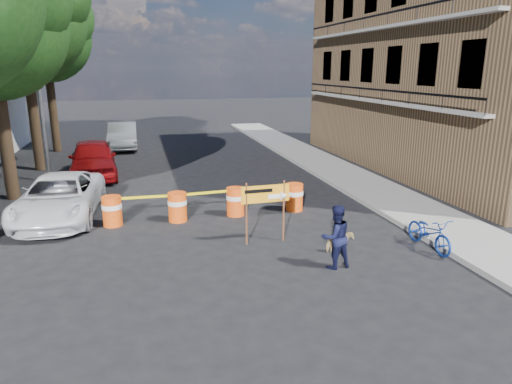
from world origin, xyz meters
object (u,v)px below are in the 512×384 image
barrel_mid_left (177,206)px  dog (340,242)px  barrel_mid_right (235,201)px  pedestrian (336,237)px  sedan_silver (123,136)px  detour_sign (271,198)px  barrel_far_right (294,197)px  sedan_red (93,159)px  bicycle (431,218)px  suv_white (59,198)px  barrel_far_left (112,210)px

barrel_mid_left → dog: barrel_mid_left is taller
barrel_mid_right → barrel_mid_left: bearing=-176.1°
pedestrian → sedan_silver: bearing=-83.0°
detour_sign → dog: (1.48, -1.15, -0.94)m
barrel_far_right → sedan_silver: bearing=112.3°
sedan_red → barrel_far_right: bearing=-49.3°
barrel_mid_right → sedan_silver: bearing=105.0°
bicycle → dog: size_ratio=2.55×
suv_white → sedan_silver: size_ratio=1.06×
barrel_mid_left → pedestrian: pedestrian is taller
detour_sign → suv_white: bearing=146.5°
detour_sign → barrel_mid_right: bearing=98.0°
detour_sign → dog: 2.10m
barrel_mid_right → pedestrian: (1.44, -4.43, 0.29)m
dog → suv_white: suv_white is taller
barrel_mid_right → barrel_far_right: bearing=0.6°
barrel_far_left → suv_white: (-1.59, 1.11, 0.20)m
sedan_red → sedan_silver: bearing=77.1°
bicycle → suv_white: bearing=149.8°
barrel_far_left → pedestrian: bearing=-40.2°
dog → suv_white: (-7.25, 4.71, 0.39)m
barrel_far_right → barrel_mid_right: bearing=-179.4°
dog → pedestrian: bearing=148.6°
barrel_mid_right → sedan_red: sedan_red is taller
detour_sign → sedan_red: detour_sign is taller
detour_sign → dog: bearing=-39.9°
barrel_far_left → sedan_red: (-1.06, 6.82, 0.32)m
bicycle → suv_white: bicycle is taller
barrel_far_left → pedestrian: size_ratio=0.59×
detour_sign → barrel_mid_left: bearing=131.7°
suv_white → sedan_silver: sedan_silver is taller
barrel_far_left → barrel_far_right: size_ratio=1.00×
pedestrian → detour_sign: bearing=-71.2°
detour_sign → sedan_silver: size_ratio=0.37×
barrel_mid_right → detour_sign: 2.66m
barrel_far_left → barrel_far_right: bearing=0.8°
sedan_silver → barrel_mid_left: bearing=-82.2°
barrel_far_left → bicycle: (8.01, -3.92, 0.38)m
barrel_far_left → pedestrian: 6.78m
barrel_far_right → suv_white: 7.39m
pedestrian → suv_white: pedestrian is taller
barrel_far_right → pedestrian: pedestrian is taller
barrel_far_right → suv_white: bearing=172.0°
barrel_far_right → bicycle: bicycle is taller
pedestrian → dog: 1.02m
barrel_mid_left → dog: 5.16m
barrel_far_left → detour_sign: 4.90m
barrel_far_right → bicycle: 4.62m
pedestrian → suv_white: 8.71m
bicycle → sedan_red: 14.06m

